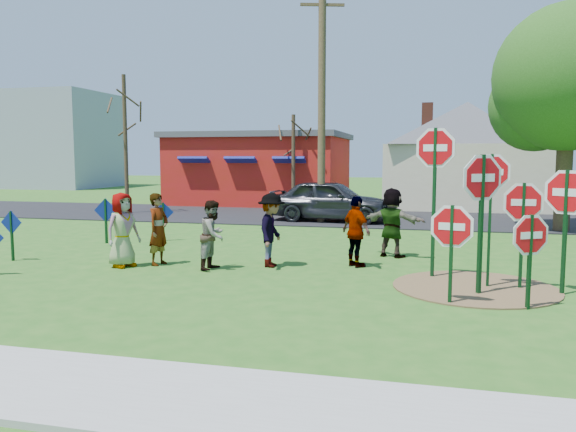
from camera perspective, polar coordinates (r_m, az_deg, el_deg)
name	(u,v)px	position (r m, az deg, el deg)	size (l,w,h in m)	color
ground	(269,268)	(13.18, -1.89, -5.30)	(120.00, 120.00, 0.00)	#255C1A
sidewalk	(92,390)	(6.80, -19.25, -16.31)	(22.00, 1.80, 0.08)	#9E9E99
road	(341,217)	(24.33, 5.44, -0.07)	(120.00, 7.50, 0.04)	black
dirt_patch	(475,288)	(11.77, 18.45, -6.91)	(3.20, 3.20, 0.03)	brown
red_building	(262,168)	(31.74, -2.69, 4.88)	(9.40, 7.69, 3.90)	#A41F10
cream_house	(466,150)	(30.51, 17.66, 6.36)	(9.40, 9.40, 6.50)	beige
distant_building	(51,141)	(52.87, -22.97, 7.07)	(10.00, 8.00, 8.00)	#8C939E
stop_sign_a	(452,233)	(10.20, 16.30, -1.71)	(1.00, 0.27, 1.89)	#0E3517
stop_sign_b	(435,163)	(12.29, 14.71, 5.19)	(1.11, 0.36, 3.35)	#0E3517
stop_sign_c	(491,189)	(11.68, 19.92, 2.61)	(0.97, 0.07, 2.78)	#0E3517
stop_sign_d	(523,210)	(11.79, 22.76, 0.59)	(1.04, 0.08, 2.23)	#0E3517
stop_sign_e	(530,242)	(10.30, 23.40, -2.42)	(0.84, 0.47, 1.75)	#0E3517
stop_sign_f	(566,201)	(11.62, 26.44, 1.34)	(0.96, 0.67, 2.51)	#0E3517
stop_sign_g	(482,192)	(10.99, 19.09, 2.33)	(0.99, 0.68, 2.79)	#0E3517
blue_diamond_b	(12,230)	(15.58, -26.27, -1.24)	(0.60, 0.06, 1.26)	#0E3517
blue_diamond_c	(106,216)	(17.69, -18.02, 0.04)	(0.73, 0.08, 1.36)	#0E3517
blue_diamond_d	(163,217)	(17.73, -12.55, -0.10)	(0.60, 0.23, 1.21)	#0E3517
person_a	(123,230)	(13.75, -16.46, -1.36)	(0.86, 0.56, 1.76)	#414488
person_b	(158,229)	(13.79, -13.03, -1.31)	(0.63, 0.41, 1.73)	#237B63
person_c	(213,235)	(13.03, -7.60, -1.91)	(0.78, 0.61, 1.60)	brown
person_d	(272,230)	(13.20, -1.69, -1.44)	(1.13, 0.65, 1.75)	#323237
person_e	(356,232)	(13.26, 6.95, -1.59)	(0.99, 0.41, 1.68)	#50315B
person_f	(392,222)	(14.75, 10.54, -0.65)	(1.67, 0.53, 1.80)	#174928
suv	(330,200)	(22.47, 4.33, 1.61)	(1.96, 4.87, 1.66)	#2C2C31
utility_pole	(322,94)	(22.19, 3.46, 12.26)	(2.26, 0.80, 9.51)	#4C3823
leafy_tree	(572,85)	(21.73, 26.92, 11.75)	(5.47, 4.99, 7.77)	#382819
bare_tree_west	(125,124)	(26.79, -16.23, 8.94)	(1.80, 1.80, 6.28)	#382819
bare_tree_east	(293,149)	(27.18, 0.55, 6.85)	(1.80, 1.80, 4.61)	#382819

